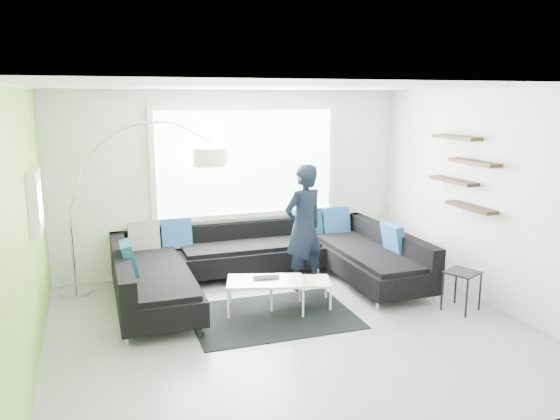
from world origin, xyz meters
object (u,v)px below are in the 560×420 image
(sectional_sofa, at_px, (266,265))
(side_table, at_px, (461,291))
(arc_lamp, at_px, (69,211))
(person, at_px, (304,227))
(coffee_table, at_px, (283,293))
(laptop, at_px, (267,279))

(sectional_sofa, bearing_deg, side_table, -35.16)
(sectional_sofa, distance_m, arc_lamp, 2.77)
(side_table, height_order, person, person)
(coffee_table, bearing_deg, laptop, -160.57)
(coffee_table, bearing_deg, arc_lamp, 167.44)
(arc_lamp, height_order, laptop, arc_lamp)
(side_table, relative_size, person, 0.29)
(arc_lamp, relative_size, laptop, 6.48)
(sectional_sofa, relative_size, person, 2.30)
(sectional_sofa, relative_size, laptop, 11.21)
(person, relative_size, laptop, 4.87)
(coffee_table, distance_m, laptop, 0.31)
(side_table, distance_m, person, 2.26)
(sectional_sofa, height_order, laptop, sectional_sofa)
(arc_lamp, bearing_deg, laptop, -24.71)
(arc_lamp, xyz_separation_m, laptop, (2.32, -1.46, -0.76))
(sectional_sofa, height_order, coffee_table, sectional_sofa)
(coffee_table, relative_size, arc_lamp, 0.53)
(coffee_table, height_order, person, person)
(person, height_order, laptop, person)
(sectional_sofa, bearing_deg, arc_lamp, 163.34)
(coffee_table, xyz_separation_m, laptop, (-0.22, -0.01, 0.22))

